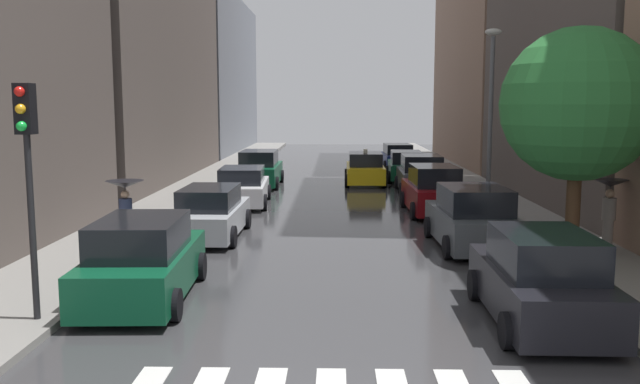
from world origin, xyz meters
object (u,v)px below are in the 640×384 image
pedestrian_foreground (610,199)px  parked_car_right_nearest (541,281)px  pedestrian_near_tree (125,198)px  traffic_light_left_corner (27,149)px  parked_car_left_second (211,214)px  street_tree_right (578,105)px  parked_car_right_fifth (406,166)px  parked_car_right_second (472,219)px  parked_car_left_fourth (260,170)px  taxi_midroad (365,169)px  parked_car_left_third (243,187)px  lamp_post_right (491,108)px  parked_car_left_nearest (143,261)px  parked_car_right_sixth (397,157)px  parked_car_right_fourth (421,175)px  parked_car_right_third (433,191)px

pedestrian_foreground → parked_car_right_nearest: bearing=-162.1°
pedestrian_near_tree → traffic_light_left_corner: traffic_light_left_corner is taller
parked_car_left_second → pedestrian_near_tree: 2.89m
street_tree_right → traffic_light_left_corner: size_ratio=1.37×
parked_car_right_fifth → pedestrian_near_tree: 20.01m
pedestrian_near_tree → parked_car_right_second: bearing=-177.1°
parked_car_left_fourth → street_tree_right: bearing=-147.9°
parked_car_right_nearest → taxi_midroad: bearing=6.8°
parked_car_left_third → lamp_post_right: 10.19m
street_tree_right → lamp_post_right: bearing=95.2°
parked_car_left_nearest → parked_car_left_third: (0.25, 13.12, -0.08)m
street_tree_right → pedestrian_near_tree: bearing=175.1°
parked_car_right_nearest → parked_car_right_fifth: bearing=0.8°
parked_car_left_fourth → parked_car_right_nearest: size_ratio=1.11×
lamp_post_right → parked_car_right_sixth: bearing=95.1°
parked_car_right_fifth → pedestrian_near_tree: (-9.59, -17.55, 0.77)m
parked_car_left_third → pedestrian_foreground: pedestrian_foreground is taller
parked_car_left_nearest → parked_car_left_fourth: size_ratio=0.96×
parked_car_left_nearest → street_tree_right: (10.14, 3.55, 3.24)m
parked_car_left_second → lamp_post_right: (9.31, 3.86, 3.20)m
street_tree_right → traffic_light_left_corner: bearing=-155.4°
parked_car_right_fourth → parked_car_left_second: bearing=144.3°
parked_car_left_fourth → pedestrian_near_tree: size_ratio=2.62×
pedestrian_foreground → lamp_post_right: lamp_post_right is taller
lamp_post_right → parked_car_left_fourth: bearing=136.0°
taxi_midroad → pedestrian_near_tree: pedestrian_near_tree is taller
parked_car_right_third → pedestrian_near_tree: bearing=123.5°
parked_car_left_nearest → parked_car_right_nearest: (7.85, -1.35, 0.00)m
parked_car_left_second → parked_car_right_sixth: bearing=-18.9°
parked_car_left_nearest → pedestrian_foreground: 12.44m
taxi_midroad → traffic_light_left_corner: (-7.01, -22.07, 2.52)m
parked_car_right_fourth → pedestrian_near_tree: size_ratio=2.33×
parked_car_left_nearest → street_tree_right: street_tree_right is taller
parked_car_left_second → parked_car_left_third: bearing=0.1°
parked_car_right_third → parked_car_right_fourth: bearing=-4.1°
traffic_light_left_corner → parked_car_right_sixth: bearing=72.7°
taxi_midroad → lamp_post_right: 11.17m
parked_car_left_third → parked_car_right_nearest: (7.60, -14.47, 0.09)m
parked_car_right_second → pedestrian_foreground: (3.59, -0.57, 0.67)m
parked_car_left_fourth → pedestrian_near_tree: bearing=172.1°
parked_car_left_fourth → parked_car_right_third: parked_car_right_third is taller
parked_car_right_second → parked_car_right_third: size_ratio=1.00×
parked_car_right_second → parked_car_right_third: 5.99m
street_tree_right → parked_car_right_fourth: bearing=99.4°
parked_car_right_fourth → pedestrian_foreground: pedestrian_foreground is taller
parked_car_right_second → traffic_light_left_corner: size_ratio=1.04×
pedestrian_near_tree → lamp_post_right: size_ratio=0.28×
parked_car_left_fourth → lamp_post_right: 13.27m
parked_car_right_third → lamp_post_right: bearing=-116.4°
parked_car_right_third → parked_car_right_fifth: 10.90m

